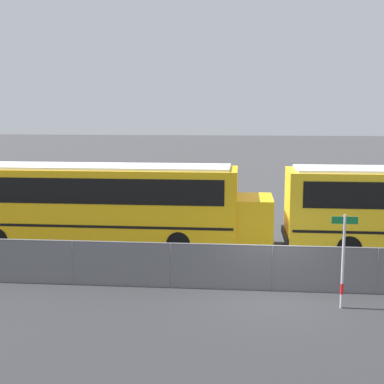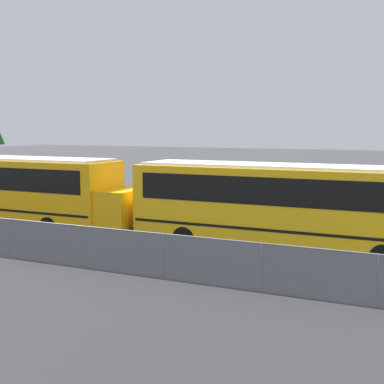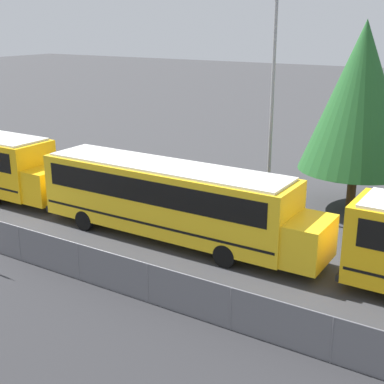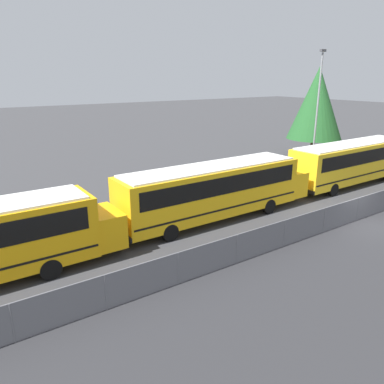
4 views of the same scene
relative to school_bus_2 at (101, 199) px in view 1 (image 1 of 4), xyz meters
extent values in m
plane|color=#38383A|center=(6.56, -4.93, -1.91)|extent=(200.00, 200.00, 0.00)
cube|color=#9EA0A5|center=(6.56, -4.93, -1.21)|extent=(92.22, 0.03, 1.40)
cube|color=slate|center=(6.56, -4.95, -1.21)|extent=(92.22, 0.01, 1.40)
cylinder|color=slate|center=(6.56, -4.93, -0.51)|extent=(92.22, 0.05, 0.05)
cylinder|color=slate|center=(0.42, -4.93, -1.21)|extent=(0.07, 0.07, 1.40)
cylinder|color=slate|center=(3.49, -4.93, -1.21)|extent=(0.07, 0.07, 1.40)
cylinder|color=slate|center=(6.56, -4.93, -1.21)|extent=(0.07, 0.07, 1.40)
cylinder|color=slate|center=(9.64, -4.93, -1.21)|extent=(0.07, 0.07, 1.40)
cube|color=yellow|center=(-0.28, 0.00, -0.11)|extent=(11.43, 2.53, 2.70)
cube|color=black|center=(-0.28, 0.00, 0.48)|extent=(10.52, 2.57, 0.97)
cube|color=black|center=(-0.28, 0.00, -0.87)|extent=(11.20, 2.56, 0.10)
cube|color=yellow|center=(6.12, 0.00, -0.65)|extent=(1.37, 2.33, 1.62)
cube|color=silver|center=(-0.28, 0.00, 1.29)|extent=(10.86, 2.28, 0.10)
cylinder|color=black|center=(3.26, 1.15, -1.46)|extent=(0.90, 0.28, 0.90)
cylinder|color=black|center=(3.26, -1.15, -1.46)|extent=(0.90, 0.28, 0.90)
cylinder|color=black|center=(-3.83, 1.15, -1.46)|extent=(0.90, 0.28, 0.90)
cube|color=black|center=(7.30, -0.06, -1.31)|extent=(0.12, 2.53, 0.24)
cylinder|color=black|center=(9.52, 1.08, -1.46)|extent=(0.90, 0.28, 0.90)
cylinder|color=black|center=(9.52, -1.21, -1.46)|extent=(0.90, 0.28, 0.90)
cylinder|color=#B7B7BC|center=(8.39, -6.17, -0.60)|extent=(0.08, 0.08, 2.63)
cylinder|color=red|center=(8.39, -6.17, -1.36)|extent=(0.09, 0.09, 0.30)
cube|color=#147238|center=(8.39, -6.17, 0.56)|extent=(0.70, 0.02, 0.20)
camera|label=1|loc=(5.61, -20.60, 3.50)|focal=50.00mm
camera|label=2|loc=(4.84, -18.85, 2.67)|focal=50.00mm
camera|label=3|loc=(25.36, -17.50, 6.97)|focal=50.00mm
camera|label=4|loc=(-12.86, -16.30, 6.19)|focal=35.00mm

